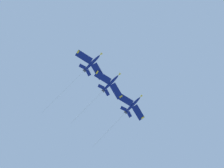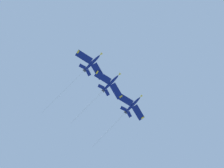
{
  "view_description": "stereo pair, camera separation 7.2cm",
  "coord_description": "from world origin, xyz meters",
  "views": [
    {
      "loc": [
        44.5,
        22.58,
        1.67
      ],
      "look_at": [
        19.54,
        -23.31,
        171.82
      ],
      "focal_mm": 52.61,
      "sensor_mm": 36.0,
      "label": 1
    },
    {
      "loc": [
        44.56,
        22.55,
        1.67
      ],
      "look_at": [
        19.54,
        -23.31,
        171.82
      ],
      "focal_mm": 52.61,
      "sensor_mm": 36.0,
      "label": 2
    }
  ],
  "objects": [
    {
      "name": "jet_inner_left",
      "position": [
        5.58,
        -34.6,
        170.01
      ],
      "size": [
        19.46,
        36.84,
        11.99
      ],
      "color": "navy"
    },
    {
      "name": "jet_centre",
      "position": [
        22.14,
        -28.14,
        169.91
      ],
      "size": [
        19.43,
        35.36,
        11.41
      ],
      "color": "navy"
    },
    {
      "name": "jet_inner_right",
      "position": [
        36.19,
        -23.32,
        170.64
      ],
      "size": [
        21.22,
        41.19,
        13.77
      ],
      "color": "navy"
    }
  ]
}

